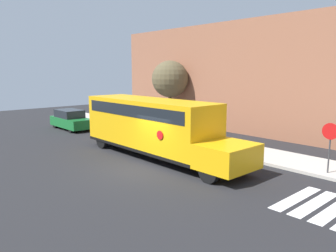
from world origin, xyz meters
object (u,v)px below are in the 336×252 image
Objects in this scene: school_bus at (153,124)px; tree_near_sidewalk at (170,79)px; parked_car at (71,120)px; stop_sign at (330,141)px.

school_bus is 10.98m from tree_near_sidewalk.
parked_car is 19.57m from stop_sign.
parked_car is at bearing -118.35° from tree_near_sidewalk.
school_bus is 1.96× the size of tree_near_sidewalk.
school_bus is 2.51× the size of parked_car.
tree_near_sidewalk reaches higher than stop_sign.
school_bus is 4.52× the size of stop_sign.
stop_sign is at bearing -15.56° from tree_near_sidewalk.
tree_near_sidewalk is at bearing 132.64° from school_bus.
tree_near_sidewalk reaches higher than parked_car.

